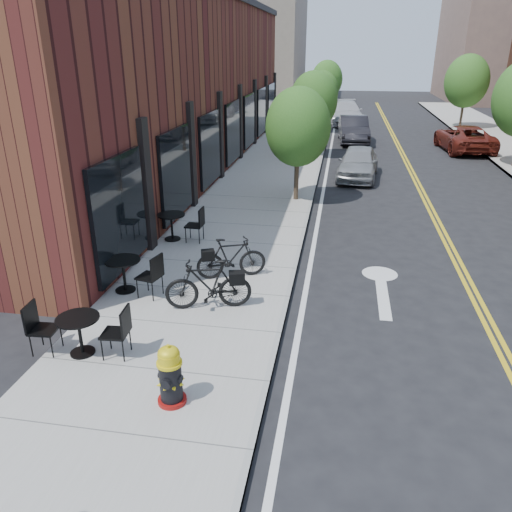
# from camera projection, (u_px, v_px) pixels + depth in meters

# --- Properties ---
(ground) EXTENTS (120.00, 120.00, 0.00)m
(ground) POSITION_uv_depth(u_px,v_px,m) (281.00, 338.00, 9.40)
(ground) COLOR black
(ground) RESTS_ON ground
(sidewalk_near) EXTENTS (4.00, 70.00, 0.12)m
(sidewalk_near) POSITION_uv_depth(u_px,v_px,m) (261.00, 191.00, 18.78)
(sidewalk_near) COLOR #9E9B93
(sidewalk_near) RESTS_ON ground
(building_near) EXTENTS (5.00, 28.00, 7.00)m
(building_near) POSITION_uv_depth(u_px,v_px,m) (175.00, 86.00, 21.80)
(building_near) COLOR #461716
(building_near) RESTS_ON ground
(bg_building_left) EXTENTS (8.00, 14.00, 10.00)m
(bg_building_left) POSITION_uv_depth(u_px,v_px,m) (263.00, 48.00, 52.37)
(bg_building_left) COLOR #726656
(bg_building_left) RESTS_ON ground
(bg_building_right) EXTENTS (10.00, 16.00, 12.00)m
(bg_building_right) POSITION_uv_depth(u_px,v_px,m) (502.00, 38.00, 50.05)
(bg_building_right) COLOR brown
(bg_building_right) RESTS_ON ground
(tree_near_a) EXTENTS (2.20, 2.20, 3.81)m
(tree_near_a) POSITION_uv_depth(u_px,v_px,m) (298.00, 127.00, 16.67)
(tree_near_a) COLOR #382B1E
(tree_near_a) RESTS_ON sidewalk_near
(tree_near_b) EXTENTS (2.30, 2.30, 3.98)m
(tree_near_b) POSITION_uv_depth(u_px,v_px,m) (313.00, 101.00, 23.91)
(tree_near_b) COLOR #382B1E
(tree_near_b) RESTS_ON sidewalk_near
(tree_near_c) EXTENTS (2.10, 2.10, 3.67)m
(tree_near_c) POSITION_uv_depth(u_px,v_px,m) (322.00, 91.00, 31.25)
(tree_near_c) COLOR #382B1E
(tree_near_c) RESTS_ON sidewalk_near
(tree_near_d) EXTENTS (2.40, 2.40, 4.11)m
(tree_near_d) POSITION_uv_depth(u_px,v_px,m) (327.00, 80.00, 38.42)
(tree_near_d) COLOR #382B1E
(tree_near_d) RESTS_ON sidewalk_near
(tree_far_c) EXTENTS (2.80, 2.80, 4.62)m
(tree_far_c) POSITION_uv_depth(u_px,v_px,m) (467.00, 81.00, 32.34)
(tree_far_c) COLOR #382B1E
(tree_far_c) RESTS_ON sidewalk_far
(fire_hydrant) EXTENTS (0.51, 0.51, 1.00)m
(fire_hydrant) POSITION_uv_depth(u_px,v_px,m) (170.00, 376.00, 7.35)
(fire_hydrant) COLOR maroon
(fire_hydrant) RESTS_ON sidewalk_near
(bicycle_left) EXTENTS (1.82, 0.93, 1.06)m
(bicycle_left) POSITION_uv_depth(u_px,v_px,m) (208.00, 285.00, 10.05)
(bicycle_left) COLOR black
(bicycle_left) RESTS_ON sidewalk_near
(bicycle_right) EXTENTS (1.67, 1.03, 0.97)m
(bicycle_right) POSITION_uv_depth(u_px,v_px,m) (231.00, 258.00, 11.44)
(bicycle_right) COLOR black
(bicycle_right) RESTS_ON sidewalk_near
(bistro_set_a) EXTENTS (1.72, 0.79, 0.92)m
(bistro_set_a) POSITION_uv_depth(u_px,v_px,m) (79.00, 330.00, 8.55)
(bistro_set_a) COLOR black
(bistro_set_a) RESTS_ON sidewalk_near
(bistro_set_b) EXTENTS (1.82, 0.92, 0.96)m
(bistro_set_b) POSITION_uv_depth(u_px,v_px,m) (124.00, 270.00, 10.80)
(bistro_set_b) COLOR black
(bistro_set_b) RESTS_ON sidewalk_near
(bistro_set_c) EXTENTS (1.77, 0.79, 0.95)m
(bistro_set_c) POSITION_uv_depth(u_px,v_px,m) (172.00, 223.00, 13.73)
(bistro_set_c) COLOR black
(bistro_set_c) RESTS_ON sidewalk_near
(parked_car_a) EXTENTS (1.91, 3.98, 1.31)m
(parked_car_a) POSITION_uv_depth(u_px,v_px,m) (358.00, 163.00, 20.68)
(parked_car_a) COLOR gray
(parked_car_a) RESTS_ON ground
(parked_car_b) EXTENTS (1.84, 4.51, 1.46)m
(parked_car_b) POSITION_uv_depth(u_px,v_px,m) (353.00, 129.00, 28.61)
(parked_car_b) COLOR black
(parked_car_b) RESTS_ON ground
(parked_car_c) EXTENTS (2.75, 5.61, 1.57)m
(parked_car_c) POSITION_uv_depth(u_px,v_px,m) (346.00, 113.00, 35.51)
(parked_car_c) COLOR silver
(parked_car_c) RESTS_ON ground
(parked_car_far) EXTENTS (2.64, 5.02, 1.35)m
(parked_car_far) POSITION_uv_depth(u_px,v_px,m) (464.00, 138.00, 26.18)
(parked_car_far) COLOR maroon
(parked_car_far) RESTS_ON ground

